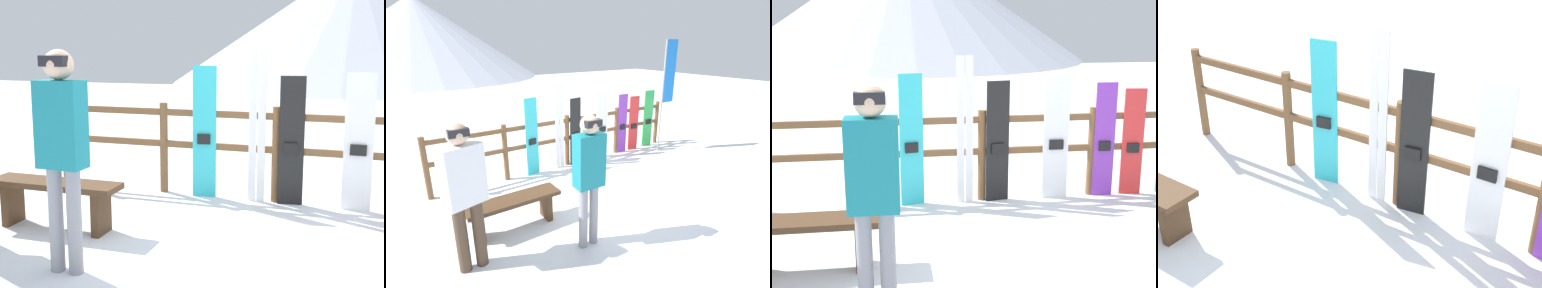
% 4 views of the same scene
% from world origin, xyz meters
% --- Properties ---
extents(ground_plane, '(40.00, 40.00, 0.00)m').
position_xyz_m(ground_plane, '(0.00, 0.00, 0.00)').
color(ground_plane, white).
extents(fence, '(5.73, 0.10, 1.13)m').
position_xyz_m(fence, '(0.00, 1.77, 0.68)').
color(fence, brown).
rests_on(fence, ground).
extents(bench, '(1.36, 0.36, 0.49)m').
position_xyz_m(bench, '(-1.92, 0.12, 0.36)').
color(bench, '#4C331E').
rests_on(bench, ground).
extents(person_teal, '(0.38, 0.24, 1.79)m').
position_xyz_m(person_teal, '(-1.25, -0.77, 1.07)').
color(person_teal, gray).
rests_on(person_teal, ground).
extents(snowboard_cyan, '(0.28, 0.09, 1.59)m').
position_xyz_m(snowboard_cyan, '(-0.86, 1.71, 0.79)').
color(snowboard_cyan, '#2DBFCC').
rests_on(snowboard_cyan, ground).
extents(ski_pair_white, '(0.19, 0.02, 1.79)m').
position_xyz_m(ski_pair_white, '(-0.22, 1.71, 0.89)').
color(ski_pair_white, white).
rests_on(ski_pair_white, ground).
extents(snowboard_black_stripe, '(0.29, 0.09, 1.49)m').
position_xyz_m(snowboard_black_stripe, '(0.18, 1.71, 0.74)').
color(snowboard_black_stripe, black).
rests_on(snowboard_black_stripe, ground).
extents(snowboard_white, '(0.32, 0.06, 1.54)m').
position_xyz_m(snowboard_white, '(0.92, 1.71, 0.76)').
color(snowboard_white, white).
rests_on(snowboard_white, ground).
extents(snowboard_purple, '(0.26, 0.07, 1.44)m').
position_xyz_m(snowboard_purple, '(1.54, 1.71, 0.72)').
color(snowboard_purple, purple).
rests_on(snowboard_purple, ground).
extents(snowboard_red, '(0.27, 0.08, 1.36)m').
position_xyz_m(snowboard_red, '(1.92, 1.71, 0.68)').
color(snowboard_red, red).
rests_on(snowboard_red, ground).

